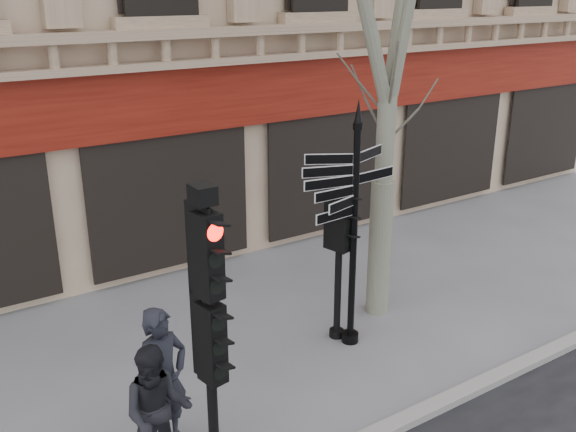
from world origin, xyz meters
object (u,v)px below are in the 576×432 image
at_px(pedestrian_a, 164,380).
at_px(pedestrian_b, 157,412).
at_px(fingerpost, 356,185).
at_px(traffic_signal_main, 208,310).
at_px(traffic_signal_secondary, 339,237).

xyz_separation_m(pedestrian_a, pedestrian_b, (-0.26, -0.41, -0.12)).
bearing_deg(fingerpost, traffic_signal_main, -147.92).
bearing_deg(pedestrian_b, traffic_signal_main, -33.08).
bearing_deg(traffic_signal_main, pedestrian_a, 88.99).
distance_m(fingerpost, traffic_signal_secondary, 0.96).
bearing_deg(traffic_signal_secondary, pedestrian_b, -171.97).
relative_size(fingerpost, traffic_signal_main, 1.08).
relative_size(traffic_signal_secondary, pedestrian_a, 1.33).
distance_m(traffic_signal_main, pedestrian_b, 1.71).
distance_m(traffic_signal_main, traffic_signal_secondary, 3.96).
height_order(traffic_signal_main, pedestrian_a, traffic_signal_main).
xyz_separation_m(traffic_signal_main, traffic_signal_secondary, (3.36, 2.03, -0.57)).
bearing_deg(pedestrian_a, traffic_signal_secondary, -0.61).
distance_m(traffic_signal_main, pedestrian_a, 1.76).
height_order(traffic_signal_secondary, pedestrian_b, traffic_signal_secondary).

